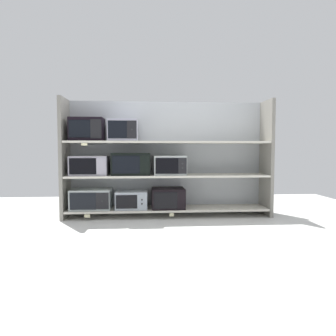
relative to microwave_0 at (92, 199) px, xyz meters
name	(u,v)px	position (x,y,z in m)	size (l,w,h in m)	color
ground	(174,236)	(1.13, -1.00, -0.28)	(6.96, 6.00, 0.02)	silver
back_panel	(167,158)	(1.13, 0.26, 0.60)	(3.16, 0.04, 1.74)	#9EA3A8
upright_left	(65,158)	(-0.38, 0.00, 0.60)	(0.05, 0.47, 1.74)	gray
upright_right	(267,158)	(2.64, 0.00, 0.60)	(0.05, 0.47, 1.74)	gray
shelf_0	(168,209)	(1.13, 0.00, -0.16)	(2.96, 0.47, 0.03)	beige
microwave_0	(92,199)	(0.00, 0.00, 0.00)	(0.58, 0.42, 0.29)	#9CA6A6
microwave_1	(132,200)	(0.59, 0.00, -0.02)	(0.46, 0.41, 0.26)	#99A3AD
microwave_2	(168,198)	(1.14, 0.00, 0.00)	(0.49, 0.43, 0.29)	black
price_tag_0	(87,216)	(-0.02, -0.23, -0.20)	(0.08, 0.00, 0.04)	beige
price_tag_1	(172,215)	(1.17, -0.23, -0.20)	(0.06, 0.00, 0.05)	beige
shelf_1	(168,176)	(1.13, 0.00, 0.34)	(2.96, 0.47, 0.03)	beige
microwave_3	(90,166)	(-0.02, 0.00, 0.49)	(0.54, 0.38, 0.28)	#9D99A8
microwave_4	(131,164)	(0.59, 0.00, 0.51)	(0.56, 0.37, 0.32)	black
microwave_5	(170,165)	(1.16, 0.00, 0.49)	(0.48, 0.39, 0.28)	#B0B7B5
shelf_2	(168,142)	(1.13, 0.00, 0.84)	(2.96, 0.47, 0.03)	beige
microwave_6	(87,129)	(-0.05, 0.00, 1.02)	(0.48, 0.34, 0.34)	black
microwave_7	(123,130)	(0.47, 0.00, 1.01)	(0.42, 0.43, 0.31)	#B1B1C3
price_tag_2	(84,144)	(-0.04, -0.23, 0.80)	(0.08, 0.00, 0.03)	beige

